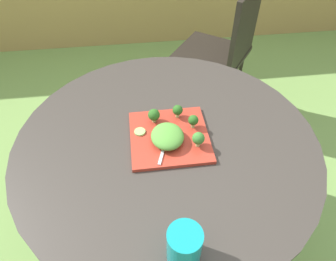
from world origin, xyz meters
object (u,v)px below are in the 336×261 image
Objects in this scene: salad_plate at (169,137)px; fork at (165,144)px; patio_chair at (225,45)px; drinking_glass at (184,247)px.

fork reaches higher than salad_plate.
fork is (-0.02, -0.04, 0.01)m from salad_plate.
drinking_glass is (-0.51, -1.39, 0.25)m from patio_chair.
fork is (-0.00, 0.38, -0.04)m from drinking_glass.
fork is at bearing -118.32° from salad_plate.
drinking_glass is 0.39m from fork.
salad_plate is at bearing 61.68° from fork.
patio_chair reaches higher than fork.
drinking_glass is 0.78× the size of fork.
drinking_glass is at bearing -89.58° from fork.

